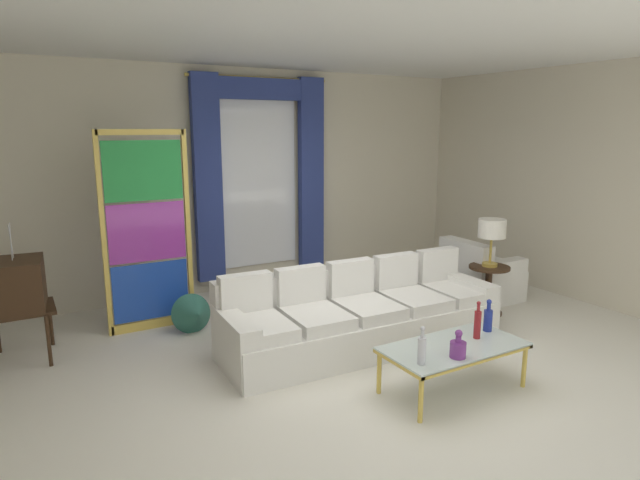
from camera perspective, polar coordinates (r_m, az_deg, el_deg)
name	(u,v)px	position (r m, az deg, el deg)	size (l,w,h in m)	color
ground_plane	(360,366)	(5.25, 4.23, -13.18)	(16.00, 16.00, 0.00)	silver
wall_rear	(236,181)	(7.51, -8.88, 6.23)	(8.00, 0.12, 3.00)	beige
wall_right	(566,183)	(7.83, 24.62, 5.52)	(0.12, 7.00, 3.00)	beige
ceiling_slab	(318,42)	(5.49, -0.26, 20.26)	(8.00, 7.60, 0.04)	white
curtained_window	(261,163)	(7.46, -6.25, 8.12)	(2.00, 0.17, 2.70)	white
couch_white_long	(358,316)	(5.63, 4.07, -8.03)	(2.95, 1.04, 0.86)	white
coffee_table	(454,349)	(4.79, 14.00, -11.18)	(1.24, 0.61, 0.41)	silver
bottle_blue_decanter	(422,349)	(4.32, 10.75, -11.29)	(0.06, 0.06, 0.31)	silver
bottle_crystal_tall	(458,348)	(4.52, 14.43, -11.03)	(0.13, 0.13, 0.23)	#753384
bottle_amber_squat	(488,319)	(5.13, 17.40, -7.95)	(0.08, 0.08, 0.30)	navy
bottle_ruby_flask	(477,323)	(4.92, 16.37, -8.46)	(0.06, 0.06, 0.34)	maroon
vintage_tv	(16,287)	(5.88, -29.54, -4.40)	(0.62, 0.64, 1.35)	#382314
armchair_white	(479,278)	(7.36, 16.47, -3.85)	(0.84, 0.84, 0.80)	white
stained_glass_divider	(147,236)	(6.15, -17.83, 0.40)	(0.95, 0.05, 2.20)	gold
peacock_figurine	(194,315)	(6.05, -13.23, -7.75)	(0.44, 0.60, 0.50)	beige
round_side_table	(488,285)	(6.79, 17.42, -4.62)	(0.48, 0.48, 0.59)	#382314
table_lamp_brass	(492,231)	(6.64, 17.78, 0.96)	(0.32, 0.32, 0.57)	#B29338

